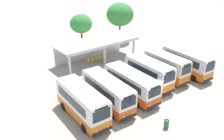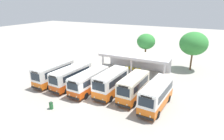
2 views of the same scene
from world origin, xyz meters
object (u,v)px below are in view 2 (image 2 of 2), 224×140
Objects in this scene: waiting_chair_middle_seat at (132,69)px; city_bus_nearest_orange at (54,73)px; waiting_chair_fourth_seat at (136,70)px; litter_bin_apron at (51,106)px; city_bus_second_in_row at (71,76)px; waiting_chair_second_from_end at (129,68)px; city_bus_far_end_green at (157,94)px; waiting_chair_fifth_seat at (139,70)px; waiting_chair_end_by_column at (126,68)px; city_bus_fourth_amber at (111,82)px; city_bus_fifth_blue at (133,87)px; city_bus_middle_cream at (89,80)px.

city_bus_nearest_orange is at bearing -130.30° from waiting_chair_middle_seat.
litter_bin_apron is at bearing -104.94° from waiting_chair_fourth_seat.
city_bus_nearest_orange is 8.39× the size of litter_bin_apron.
city_bus_nearest_orange is at bearing -176.13° from city_bus_second_in_row.
waiting_chair_second_from_end is 1.00× the size of waiting_chair_middle_seat.
city_bus_far_end_green is 8.93× the size of waiting_chair_fifth_seat.
waiting_chair_end_by_column and waiting_chair_second_from_end have the same top height.
city_bus_second_in_row is 13.64m from city_bus_far_end_green.
waiting_chair_second_from_end is at bearing 97.96° from city_bus_fourth_amber.
city_bus_nearest_orange is 10.24m from city_bus_fourth_amber.
city_bus_fifth_blue is at bearing 2.36° from city_bus_second_in_row.
waiting_chair_middle_seat is (9.44, 11.13, -1.29)m from city_bus_nearest_orange.
waiting_chair_fourth_seat is at bearing 0.77° from waiting_chair_middle_seat.
waiting_chair_fifth_seat is at bearing 55.85° from city_bus_second_in_row.
city_bus_far_end_green is 8.93× the size of waiting_chair_middle_seat.
waiting_chair_second_from_end is 2.08m from waiting_chair_fifth_seat.
waiting_chair_fourth_seat is (-0.09, 10.55, -1.35)m from city_bus_fourth_amber.
waiting_chair_middle_seat is at bearing 77.17° from litter_bin_apron.
city_bus_far_end_green reaches higher than waiting_chair_middle_seat.
city_bus_nearest_orange reaches higher than city_bus_middle_cream.
waiting_chair_middle_seat is at bearing 76.56° from city_bus_middle_cream.
litter_bin_apron is (5.42, -6.53, -1.36)m from city_bus_nearest_orange.
city_bus_fifth_blue is 11.36m from waiting_chair_middle_seat.
waiting_chair_fourth_seat is (2.08, -0.11, 0.00)m from waiting_chair_end_by_column.
litter_bin_apron is (2.01, -6.76, -1.30)m from city_bus_second_in_row.
city_bus_fourth_amber is at bearing 7.28° from city_bus_middle_cream.
city_bus_second_in_row is 10.23m from city_bus_fifth_blue.
city_bus_nearest_orange is 6.82m from city_bus_middle_cream.
city_bus_fifth_blue is at bearing -75.03° from waiting_chair_fifth_seat.
city_bus_second_in_row is 1.01× the size of city_bus_far_end_green.
city_bus_nearest_orange reaches higher than city_bus_second_in_row.
waiting_chair_fourth_seat is at bearing 121.54° from city_bus_far_end_green.
city_bus_far_end_green is (13.63, -0.35, 0.07)m from city_bus_second_in_row.
city_bus_fifth_blue is at bearing -62.25° from waiting_chair_end_by_column.
city_bus_nearest_orange is 8.78× the size of waiting_chair_second_from_end.
city_bus_middle_cream is at bearing -99.95° from waiting_chair_second_from_end.
city_bus_nearest_orange is at bearing -132.29° from waiting_chair_fourth_seat.
city_bus_nearest_orange is at bearing -176.70° from city_bus_fourth_amber.
city_bus_far_end_green reaches higher than waiting_chair_fifth_seat.
waiting_chair_end_by_column is 2.77m from waiting_chair_fifth_seat.
city_bus_nearest_orange is 1.13× the size of city_bus_fifth_blue.
waiting_chair_end_by_column is 1.00× the size of waiting_chair_fourth_seat.
city_bus_far_end_green is 8.53× the size of litter_bin_apron.
waiting_chair_middle_seat is at bearing 49.70° from city_bus_nearest_orange.
city_bus_fifth_blue is 7.80× the size of waiting_chair_middle_seat.
litter_bin_apron reaches higher than waiting_chair_fifth_seat.
litter_bin_apron reaches higher than waiting_chair_second_from_end.
city_bus_second_in_row is 9.05× the size of waiting_chair_fifth_seat.
waiting_chair_middle_seat is 1.00× the size of waiting_chair_fourth_seat.
waiting_chair_fifth_seat is at bearing 73.00° from litter_bin_apron.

